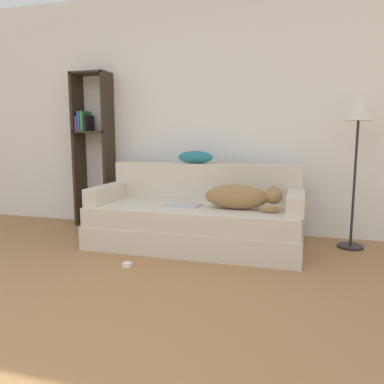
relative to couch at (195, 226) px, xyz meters
name	(u,v)px	position (x,y,z in m)	size (l,w,h in m)	color
ground_plane	(20,383)	(-0.18, -2.23, -0.20)	(20.00, 20.00, 0.00)	#9E7042
wall_back	(197,113)	(-0.18, 0.74, 1.15)	(7.47, 0.06, 2.70)	white
couch	(195,226)	(0.00, 0.00, 0.00)	(2.06, 0.89, 0.41)	beige
couch_backrest	(204,182)	(0.00, 0.38, 0.40)	(2.02, 0.15, 0.39)	beige
couch_arm_left	(107,193)	(-0.95, -0.01, 0.29)	(0.15, 0.70, 0.17)	beige
couch_arm_right	(296,202)	(0.95, -0.01, 0.29)	(0.15, 0.70, 0.17)	beige
dog	(241,197)	(0.47, -0.05, 0.33)	(0.72, 0.25, 0.24)	olive
laptop	(183,205)	(-0.11, -0.03, 0.22)	(0.37, 0.24, 0.02)	#B7B7BC
throw_pillow	(196,157)	(-0.10, 0.37, 0.66)	(0.38, 0.17, 0.13)	teal
bookshelf	(92,142)	(-1.45, 0.56, 0.82)	(0.45, 0.26, 1.83)	#2D2319
floor_lamp	(358,123)	(1.49, 0.38, 1.01)	(0.25, 0.25, 1.47)	#232326
power_adapter	(127,265)	(-0.38, -0.73, -0.19)	(0.07, 0.07, 0.03)	white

